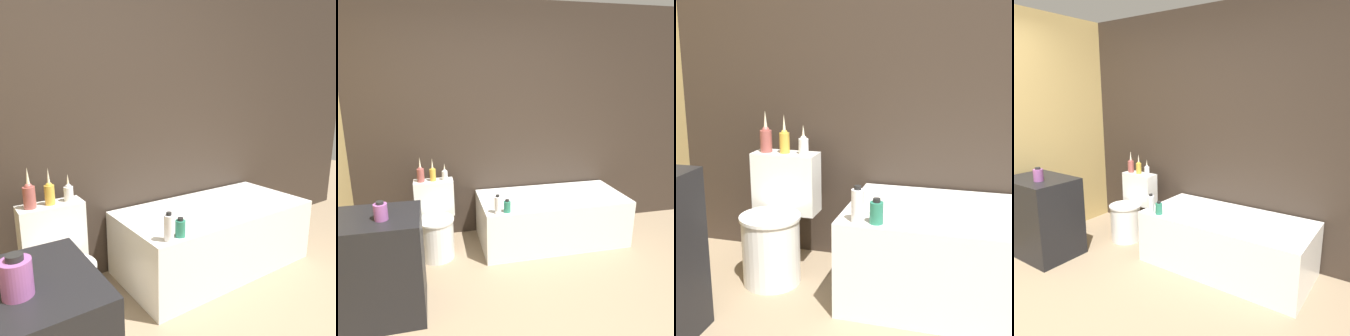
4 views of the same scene
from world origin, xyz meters
The scene contains 10 objects.
wall_back_tiled centered at (0.00, 2.13, 1.30)m, with size 6.40×0.06×2.60m.
bathtub centered at (0.69, 1.70, 0.27)m, with size 1.61×0.77×0.54m.
toilet centered at (-0.59, 1.70, 0.34)m, with size 0.41×0.53×0.76m.
vanity_counter centered at (-1.07, 0.85, 0.42)m, with size 0.73×0.53×0.84m.
soap_bottle_glass centered at (-0.97, 0.79, 0.90)m, with size 0.10×0.10×0.14m.
vase_gold centered at (-0.71, 1.85, 0.85)m, with size 0.07×0.07×0.26m.
vase_silver centered at (-0.59, 1.86, 0.84)m, with size 0.06×0.06×0.24m.
vase_bronze centered at (-0.47, 1.86, 0.82)m, with size 0.06×0.06×0.18m.
shampoo_bottle_tall centered at (0.01, 1.37, 0.62)m, with size 0.06×0.06×0.19m.
shampoo_bottle_short centered at (0.10, 1.38, 0.59)m, with size 0.07×0.07×0.13m.
Camera 2 is at (-0.59, -1.52, 1.86)m, focal length 35.00 mm.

